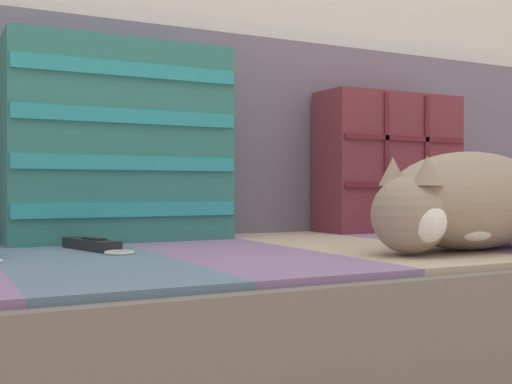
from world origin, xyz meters
The scene contains 6 objects.
couch centered at (0.00, 0.11, 0.18)m, with size 1.86×0.88×0.36m.
sofa_backrest centered at (0.00, 0.48, 0.60)m, with size 1.82×0.14×0.47m.
throw_pillow_quilted centered at (0.32, 0.33, 0.53)m, with size 0.38×0.14×0.34m.
throw_pillow_striped centered at (-0.36, 0.33, 0.56)m, with size 0.45×0.14×0.40m.
sleeping_cat centered at (0.11, -0.13, 0.44)m, with size 0.46×0.27×0.17m.
game_remote_far centered at (-0.46, 0.17, 0.37)m, with size 0.09×0.21×0.02m.
Camera 1 is at (-0.71, -0.95, 0.47)m, focal length 45.00 mm.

